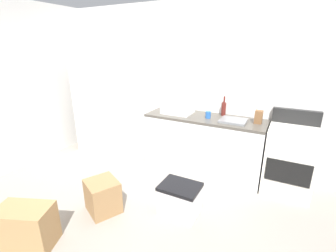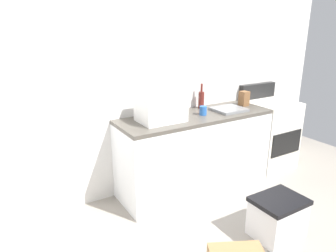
{
  "view_description": "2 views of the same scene",
  "coord_description": "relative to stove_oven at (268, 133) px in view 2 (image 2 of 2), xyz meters",
  "views": [
    {
      "loc": [
        1.4,
        -2.1,
        1.91
      ],
      "look_at": [
        -0.19,
        0.94,
        0.75
      ],
      "focal_mm": 25.2,
      "sensor_mm": 36.0,
      "label": 1
    },
    {
      "loc": [
        -1.68,
        -1.49,
        1.85
      ],
      "look_at": [
        -0.23,
        0.92,
        0.94
      ],
      "focal_mm": 33.14,
      "sensor_mm": 36.0,
      "label": 2
    }
  ],
  "objects": [
    {
      "name": "kitchen_counter",
      "position": [
        -1.22,
        -0.01,
        -0.02
      ],
      "size": [
        1.8,
        0.6,
        0.9
      ],
      "color": "silver",
      "rests_on": "ground_plane"
    },
    {
      "name": "sink_basin",
      "position": [
        -0.78,
        -0.05,
        0.45
      ],
      "size": [
        0.36,
        0.32,
        0.03
      ],
      "primitive_type": "cube",
      "color": "slate",
      "rests_on": "kitchen_counter"
    },
    {
      "name": "wall_back",
      "position": [
        -1.52,
        0.34,
        0.83
      ],
      "size": [
        5.0,
        0.1,
        2.6
      ],
      "primitive_type": "cube",
      "color": "silver",
      "rests_on": "ground_plane"
    },
    {
      "name": "microwave",
      "position": [
        -1.67,
        -0.01,
        0.57
      ],
      "size": [
        0.46,
        0.34,
        0.27
      ],
      "primitive_type": "cube",
      "color": "white",
      "rests_on": "kitchen_counter"
    },
    {
      "name": "stove_oven",
      "position": [
        0.0,
        0.0,
        0.0
      ],
      "size": [
        0.6,
        0.61,
        1.1
      ],
      "color": "silver",
      "rests_on": "ground_plane"
    },
    {
      "name": "storage_bin",
      "position": [
        -1.1,
        -1.13,
        -0.27
      ],
      "size": [
        0.46,
        0.36,
        0.38
      ],
      "color": "silver",
      "rests_on": "ground_plane"
    },
    {
      "name": "wine_bottle",
      "position": [
        -0.99,
        0.21,
        0.54
      ],
      "size": [
        0.07,
        0.07,
        0.3
      ],
      "color": "#591E19",
      "rests_on": "kitchen_counter"
    },
    {
      "name": "coffee_mug",
      "position": [
        -1.15,
        -0.05,
        0.48
      ],
      "size": [
        0.08,
        0.08,
        0.1
      ],
      "primitive_type": "cylinder",
      "color": "#2659A5",
      "rests_on": "kitchen_counter"
    },
    {
      "name": "knife_block",
      "position": [
        -0.46,
        0.04,
        0.52
      ],
      "size": [
        0.1,
        0.1,
        0.18
      ],
      "primitive_type": "cube",
      "color": "brown",
      "rests_on": "kitchen_counter"
    }
  ]
}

